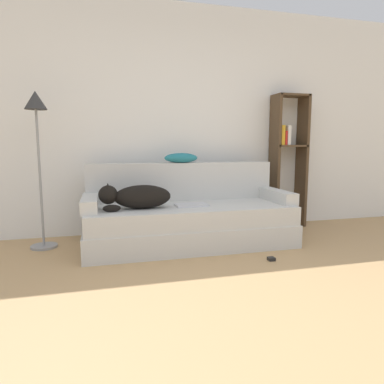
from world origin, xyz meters
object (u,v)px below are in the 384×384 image
at_px(throw_pillow, 181,158).
at_px(power_adapter, 271,259).
at_px(couch, 190,225).
at_px(laptop, 191,205).
at_px(dog, 136,197).
at_px(floor_lamp, 37,130).
at_px(bookshelf, 288,154).

distance_m(throw_pillow, power_adapter, 1.49).
xyz_separation_m(couch, laptop, (0.01, -0.05, 0.23)).
bearing_deg(couch, power_adapter, -48.55).
bearing_deg(laptop, dog, -178.40).
height_order(laptop, floor_lamp, floor_lamp).
bearing_deg(power_adapter, throw_pillow, 120.97).
relative_size(dog, power_adapter, 11.44).
height_order(bookshelf, power_adapter, bookshelf).
bearing_deg(floor_lamp, couch, -10.80).
bearing_deg(laptop, floor_lamp, 166.26).
relative_size(floor_lamp, power_adapter, 25.68).
relative_size(couch, dog, 3.07).
relative_size(throw_pillow, floor_lamp, 0.24).
distance_m(dog, laptop, 0.58).
distance_m(laptop, bookshelf, 1.62).
relative_size(laptop, bookshelf, 0.20).
bearing_deg(laptop, power_adapter, -48.08).
height_order(throw_pillow, power_adapter, throw_pillow).
bearing_deg(throw_pillow, dog, -142.61).
xyz_separation_m(couch, bookshelf, (1.43, 0.54, 0.73)).
relative_size(dog, throw_pillow, 1.86).
distance_m(dog, power_adapter, 1.41).
bearing_deg(couch, bookshelf, 20.49).
height_order(throw_pillow, bookshelf, bookshelf).
height_order(couch, throw_pillow, throw_pillow).
distance_m(bookshelf, power_adapter, 1.74).
bearing_deg(bookshelf, throw_pillow, -172.39).
height_order(dog, floor_lamp, floor_lamp).
distance_m(laptop, throw_pillow, 0.61).
distance_m(throw_pillow, floor_lamp, 1.50).
bearing_deg(throw_pillow, bookshelf, 7.61).
bearing_deg(bookshelf, floor_lamp, -175.04).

